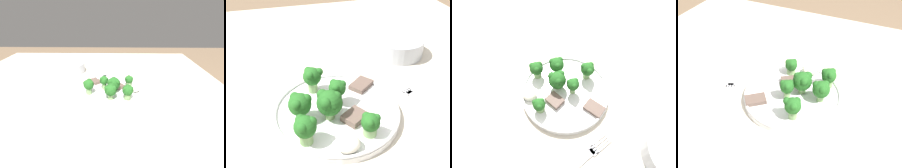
{
  "view_description": "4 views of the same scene",
  "coord_description": "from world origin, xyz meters",
  "views": [
    {
      "loc": [
        -0.58,
        -0.11,
        1.03
      ],
      "look_at": [
        -0.01,
        -0.1,
        0.77
      ],
      "focal_mm": 28.0,
      "sensor_mm": 36.0,
      "label": 1
    },
    {
      "loc": [
        -0.08,
        -0.46,
        1.07
      ],
      "look_at": [
        0.03,
        -0.07,
        0.78
      ],
      "focal_mm": 42.0,
      "sensor_mm": 36.0,
      "label": 2
    },
    {
      "loc": [
        0.26,
        -0.15,
        1.16
      ],
      "look_at": [
        0.01,
        -0.09,
        0.77
      ],
      "focal_mm": 28.0,
      "sensor_mm": 36.0,
      "label": 3
    },
    {
      "loc": [
        -0.18,
        0.35,
        1.17
      ],
      "look_at": [
        0.03,
        -0.1,
        0.76
      ],
      "focal_mm": 42.0,
      "sensor_mm": 36.0,
      "label": 4
    }
  ],
  "objects": [
    {
      "name": "fork",
      "position": [
        0.2,
        -0.1,
        0.73
      ],
      "size": [
        0.09,
        0.17,
        0.0
      ],
      "color": "silver",
      "rests_on": "table"
    },
    {
      "name": "broccoli_floret_back_left",
      "position": [
        -0.0,
        -0.11,
        0.77
      ],
      "size": [
        0.05,
        0.05,
        0.06
      ],
      "color": "#7FA866",
      "rests_on": "dinner_plate"
    },
    {
      "name": "dinner_plate",
      "position": [
        0.02,
        -0.09,
        0.73
      ],
      "size": [
        0.24,
        0.24,
        0.02
      ],
      "color": "white",
      "rests_on": "table"
    },
    {
      "name": "broccoli_floret_center_back",
      "position": [
        -0.01,
        -0.02,
        0.77
      ],
      "size": [
        0.04,
        0.04,
        0.06
      ],
      "color": "#7FA866",
      "rests_on": "dinner_plate"
    },
    {
      "name": "broccoli_floret_front_left",
      "position": [
        -0.05,
        -0.1,
        0.77
      ],
      "size": [
        0.04,
        0.04,
        0.06
      ],
      "color": "#7FA866",
      "rests_on": "dinner_plate"
    },
    {
      "name": "meat_slice_middle_slice",
      "position": [
        0.04,
        -0.13,
        0.74
      ],
      "size": [
        0.05,
        0.05,
        0.01
      ],
      "color": "brown",
      "rests_on": "dinner_plate"
    },
    {
      "name": "cream_bowl",
      "position": [
        0.24,
        0.11,
        0.75
      ],
      "size": [
        0.14,
        0.14,
        0.05
      ],
      "color": "#B7BCC6",
      "rests_on": "table"
    },
    {
      "name": "meat_slice_front_slice",
      "position": [
        0.09,
        -0.03,
        0.74
      ],
      "size": [
        0.06,
        0.06,
        0.01
      ],
      "color": "brown",
      "rests_on": "dinner_plate"
    },
    {
      "name": "broccoli_floret_near_rim_left",
      "position": [
        0.06,
        -0.17,
        0.76
      ],
      "size": [
        0.03,
        0.03,
        0.04
      ],
      "color": "#7FA866",
      "rests_on": "dinner_plate"
    },
    {
      "name": "table",
      "position": [
        0.0,
        0.0,
        0.64
      ],
      "size": [
        1.22,
        1.15,
        0.72
      ],
      "color": "beige",
      "rests_on": "ground_plane"
    },
    {
      "name": "broccoli_floret_center_left",
      "position": [
        0.02,
        -0.07,
        0.77
      ],
      "size": [
        0.03,
        0.03,
        0.05
      ],
      "color": "#7FA866",
      "rests_on": "dinner_plate"
    },
    {
      "name": "broccoli_floret_mid_cluster",
      "position": [
        -0.05,
        -0.16,
        0.77
      ],
      "size": [
        0.04,
        0.04,
        0.05
      ],
      "color": "#7FA866",
      "rests_on": "dinner_plate"
    },
    {
      "name": "sauce_dollop",
      "position": [
        0.01,
        -0.19,
        0.75
      ],
      "size": [
        0.04,
        0.04,
        0.02
      ],
      "color": "silver",
      "rests_on": "dinner_plate"
    }
  ]
}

